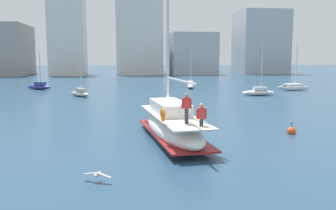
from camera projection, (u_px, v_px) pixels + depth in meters
The scene contains 10 objects.
ground_plane at pixel (184, 135), 22.30m from camera, with size 400.00×400.00×0.00m, color navy.
main_sailboat at pixel (172, 124), 21.02m from camera, with size 3.38×9.80×13.18m.
moored_sloop_near at pixel (259, 92), 45.30m from camera, with size 4.35×1.23×6.46m.
moored_sloop_far at pixel (80, 93), 44.22m from camera, with size 3.09×3.71×6.13m.
moored_catamaran at pixel (191, 85), 56.31m from camera, with size 1.98×4.58×6.26m.
moored_cutter_right at pixel (39, 86), 53.99m from camera, with size 4.42×3.23×5.71m.
moored_ketch_distant at pixel (294, 86), 52.99m from camera, with size 4.49×2.39×6.85m.
seagull at pixel (97, 174), 13.85m from camera, with size 1.13×0.71×0.18m.
mooring_buoy at pixel (291, 131), 22.65m from camera, with size 0.55×0.55×0.87m.
waterfront_buildings at pixel (138, 44), 101.38m from camera, with size 88.03×20.00×22.33m.
Camera 1 is at (-3.89, -21.53, 4.83)m, focal length 38.06 mm.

